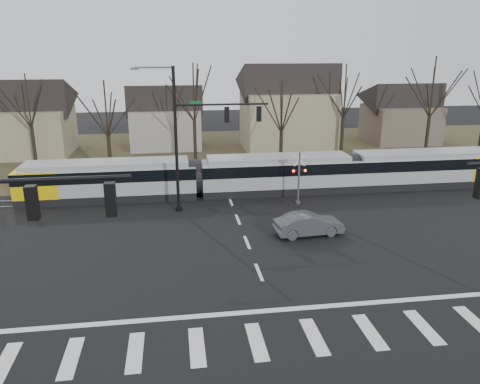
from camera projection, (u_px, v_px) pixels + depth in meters
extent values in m
plane|color=black|center=(266.00, 291.00, 22.77)|extent=(140.00, 140.00, 0.00)
cube|color=#38331E|center=(211.00, 152.00, 53.04)|extent=(140.00, 28.00, 0.01)
cube|color=silver|center=(5.00, 363.00, 17.50)|extent=(0.60, 2.60, 0.01)
cube|color=silver|center=(71.00, 358.00, 17.83)|extent=(0.60, 2.60, 0.01)
cube|color=silver|center=(135.00, 352.00, 18.16)|extent=(0.60, 2.60, 0.01)
cube|color=silver|center=(197.00, 347.00, 18.49)|extent=(0.60, 2.60, 0.01)
cube|color=silver|center=(257.00, 341.00, 18.82)|extent=(0.60, 2.60, 0.01)
cube|color=silver|center=(314.00, 336.00, 19.14)|extent=(0.60, 2.60, 0.01)
cube|color=silver|center=(370.00, 332.00, 19.47)|extent=(0.60, 2.60, 0.01)
cube|color=silver|center=(424.00, 327.00, 19.80)|extent=(0.60, 2.60, 0.01)
cube|color=silver|center=(476.00, 322.00, 20.13)|extent=(0.60, 2.60, 0.01)
cube|color=silver|center=(274.00, 310.00, 21.06)|extent=(28.00, 0.35, 0.01)
cube|color=silver|center=(259.00, 272.00, 24.66)|extent=(0.18, 2.00, 0.01)
cube|color=silver|center=(247.00, 242.00, 28.44)|extent=(0.18, 2.00, 0.01)
cube|color=silver|center=(238.00, 220.00, 32.22)|extent=(0.18, 2.00, 0.01)
cube|color=silver|center=(231.00, 202.00, 36.01)|extent=(0.18, 2.00, 0.01)
cube|color=silver|center=(225.00, 187.00, 39.79)|extent=(0.18, 2.00, 0.01)
cube|color=silver|center=(220.00, 175.00, 43.58)|extent=(0.18, 2.00, 0.01)
cube|color=silver|center=(216.00, 165.00, 47.36)|extent=(0.18, 2.00, 0.01)
cube|color=silver|center=(213.00, 156.00, 51.14)|extent=(0.18, 2.00, 0.01)
cube|color=#59595E|center=(229.00, 197.00, 37.04)|extent=(90.00, 0.12, 0.06)
cube|color=#59595E|center=(227.00, 192.00, 38.37)|extent=(90.00, 0.12, 0.06)
cube|color=gray|center=(108.00, 180.00, 36.18)|extent=(13.47, 2.90, 3.02)
cube|color=black|center=(107.00, 173.00, 36.00)|extent=(13.49, 2.94, 0.88)
cube|color=yellow|center=(39.00, 182.00, 35.46)|extent=(3.31, 2.96, 2.02)
cube|color=gray|center=(278.00, 174.00, 38.02)|extent=(12.43, 2.90, 3.02)
cube|color=black|center=(278.00, 167.00, 37.84)|extent=(12.45, 2.94, 0.88)
cube|color=gray|center=(427.00, 169.00, 39.79)|extent=(13.47, 2.90, 3.02)
cube|color=black|center=(427.00, 162.00, 39.61)|extent=(13.49, 2.94, 0.88)
imported|color=#44464B|center=(309.00, 224.00, 29.41)|extent=(2.31, 4.62, 1.43)
cylinder|color=black|center=(17.00, 181.00, 13.66)|extent=(6.50, 0.14, 0.14)
cube|color=black|center=(32.00, 203.00, 13.91)|extent=(0.32, 0.32, 1.05)
sphere|color=#FF0C07|center=(31.00, 192.00, 13.81)|extent=(0.22, 0.22, 0.22)
cube|color=black|center=(111.00, 199.00, 14.22)|extent=(0.32, 0.32, 1.05)
sphere|color=#FF0C07|center=(110.00, 189.00, 14.12)|extent=(0.22, 0.22, 0.22)
cylinder|color=black|center=(176.00, 141.00, 32.54)|extent=(0.22, 0.22, 10.20)
cylinder|color=black|center=(179.00, 209.00, 34.00)|extent=(0.44, 0.44, 0.30)
cylinder|color=black|center=(222.00, 104.00, 32.25)|extent=(6.50, 0.14, 0.14)
cube|color=#0C5926|center=(197.00, 103.00, 31.97)|extent=(0.90, 0.03, 0.22)
cube|color=black|center=(227.00, 115.00, 32.50)|extent=(0.32, 0.32, 1.05)
sphere|color=#FF0C07|center=(227.00, 110.00, 32.41)|extent=(0.22, 0.22, 0.22)
cube|color=black|center=(259.00, 114.00, 32.81)|extent=(0.32, 0.32, 1.05)
sphere|color=#FF0C07|center=(259.00, 109.00, 32.72)|extent=(0.22, 0.22, 0.22)
cube|color=#59595B|center=(135.00, 69.00, 30.76)|extent=(0.55, 0.22, 0.14)
cylinder|color=#59595B|center=(299.00, 178.00, 34.97)|extent=(0.14, 0.14, 4.00)
cylinder|color=#59595B|center=(298.00, 202.00, 35.53)|extent=(0.36, 0.36, 0.20)
cube|color=silver|center=(299.00, 160.00, 34.56)|extent=(0.95, 0.04, 0.95)
cube|color=silver|center=(299.00, 160.00, 34.56)|extent=(0.95, 0.04, 0.95)
cube|color=black|center=(299.00, 171.00, 34.79)|extent=(1.00, 0.10, 0.12)
sphere|color=#FF0C07|center=(293.00, 171.00, 34.66)|extent=(0.18, 0.18, 0.18)
sphere|color=#FF0C07|center=(305.00, 171.00, 34.78)|extent=(0.18, 0.18, 0.18)
cube|color=gray|center=(28.00, 132.00, 51.46)|extent=(9.00, 8.00, 5.00)
cube|color=gray|center=(166.00, 128.00, 55.48)|extent=(8.00, 7.00, 4.50)
cube|color=gray|center=(287.00, 121.00, 54.26)|extent=(10.00, 8.00, 6.50)
cube|color=brown|center=(400.00, 124.00, 58.49)|extent=(8.00, 7.00, 4.50)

